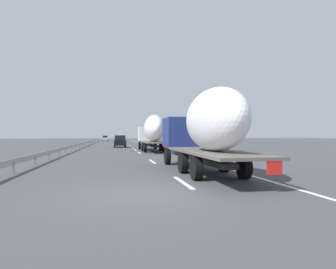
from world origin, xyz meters
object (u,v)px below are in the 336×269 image
Objects in this scene: car_silver_hatch at (105,138)px; road_sign at (152,135)px; truck_lead at (152,131)px; car_black_suv at (120,141)px; car_white_van at (119,139)px; truck_trailing at (205,127)px.

car_silver_hatch is 1.40× the size of road_sign.
truck_lead is 64.54m from car_silver_hatch.
car_silver_hatch is 41.88m from road_sign.
road_sign is (11.56, -6.72, 1.06)m from car_black_suv.
truck_lead reaches higher than car_white_van.
road_sign is at bearing -152.83° from car_white_van.
car_white_van is (24.11, -0.28, -0.03)m from car_black_suv.
car_white_van is (-27.97, -4.10, 0.03)m from car_silver_hatch.
road_sign is (-40.52, -10.54, 1.11)m from car_silver_hatch.
truck_trailing is 32.75m from car_black_suv.
truck_trailing is 56.75m from car_white_van.
car_silver_hatch is 0.96× the size of car_white_van.
car_white_van is at bearing 5.28° from truck_lead.
car_white_van is 14.15m from road_sign.
road_sign is (44.08, -3.10, -0.33)m from truck_trailing.
road_sign is (-12.55, -6.44, 1.08)m from car_white_van.
truck_trailing is 84.94m from car_silver_hatch.
truck_trailing is (-20.51, -0.00, -0.07)m from truck_lead.
car_silver_hatch is at bearing 6.62° from truck_lead.
truck_lead is at bearing 172.51° from road_sign.
car_black_suv is at bearing 6.36° from truck_trailing.
truck_trailing is 3.03× the size of car_silver_hatch.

